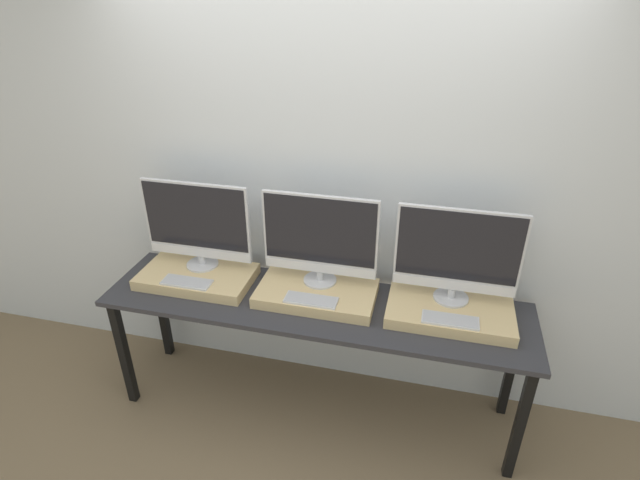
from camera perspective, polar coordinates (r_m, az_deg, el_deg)
ground_plane at (r=3.18m, az=-1.96°, el=-21.98°), size 12.00×12.00×0.00m
wall_back at (r=2.90m, az=1.09°, el=5.03°), size 8.00×0.04×2.60m
workbench at (r=2.88m, az=-0.63°, el=-8.41°), size 2.42×0.58×0.80m
wooden_riser_left at (r=3.10m, az=-13.86°, el=-4.08°), size 0.67×0.38×0.06m
monitor_left at (r=3.01m, az=-13.87°, el=1.85°), size 0.65×0.19×0.54m
keyboard_left at (r=2.98m, az=-14.99°, el=-4.67°), size 0.29×0.11×0.01m
wooden_riser_center at (r=2.86m, az=-0.40°, el=-6.11°), size 0.67×0.38×0.06m
monitor_center at (r=2.76m, az=-0.01°, el=0.26°), size 0.65×0.19×0.54m
keyboard_center at (r=2.74m, az=-1.05°, el=-6.86°), size 0.29×0.11×0.01m
wooden_riser_right at (r=2.80m, az=14.60°, el=-7.96°), size 0.67×0.38×0.06m
monitor_right at (r=2.70m, az=15.43°, el=-1.52°), size 0.65×0.19×0.54m
keyboard_right at (r=2.68m, az=14.66°, el=-8.83°), size 0.29×0.11×0.01m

